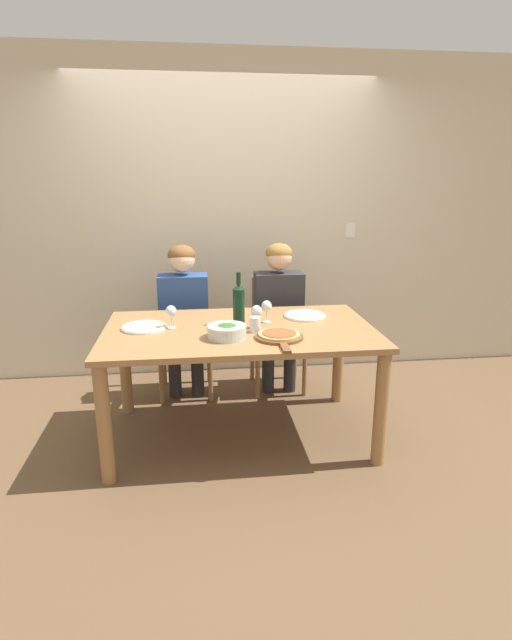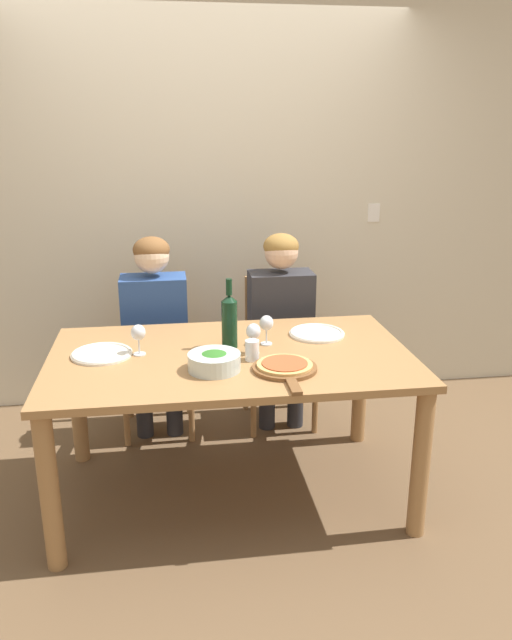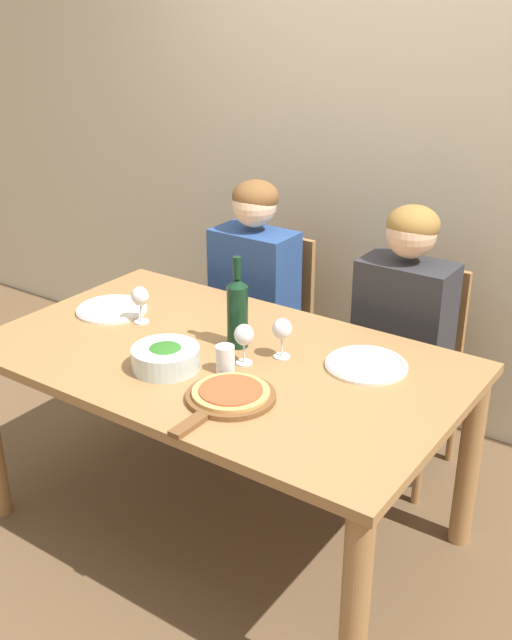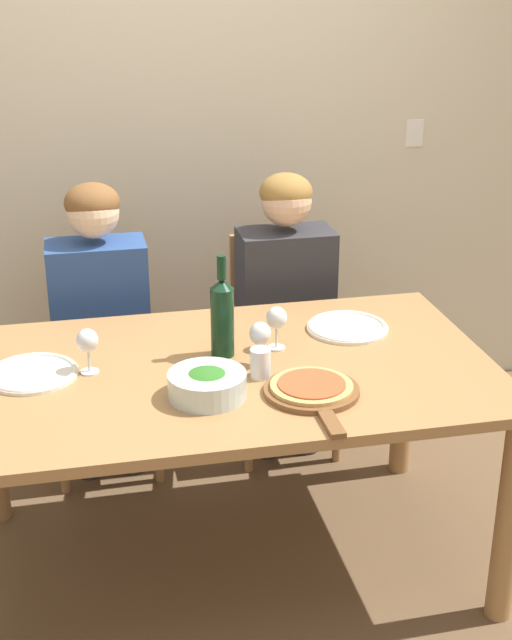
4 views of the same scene
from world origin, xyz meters
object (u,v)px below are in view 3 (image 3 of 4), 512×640
at_px(wine_bottle, 237,311).
at_px(dinner_plate_left, 112,309).
at_px(chair_right, 409,364).
at_px(wine_glass_right, 282,331).
at_px(person_man, 402,322).
at_px(broccoli_bowl, 166,358).
at_px(wine_glass_centre, 244,337).
at_px(water_tumbler, 225,359).
at_px(chair_left, 266,324).
at_px(wine_glass_left, 140,298).
at_px(person_woman, 252,284).
at_px(dinner_plate_right, 366,364).
at_px(pizza_on_board, 229,396).

height_order(wine_bottle, dinner_plate_left, wine_bottle).
relative_size(chair_right, wine_glass_right, 6.02).
height_order(person_man, broccoli_bowl, person_man).
xyz_separation_m(wine_glass_centre, water_tumbler, (-0.02, -0.09, -0.06)).
relative_size(chair_right, broccoli_bowl, 3.81).
bearing_deg(broccoli_bowl, chair_left, 105.02).
xyz_separation_m(wine_bottle, wine_glass_left, (-0.44, -0.05, -0.04)).
bearing_deg(chair_left, wine_bottle, -63.17).
bearing_deg(broccoli_bowl, chair_right, 65.31).
bearing_deg(person_man, person_woman, 180.00).
height_order(chair_right, person_man, person_man).
bearing_deg(water_tumbler, dinner_plate_right, 38.67).
bearing_deg(pizza_on_board, wine_glass_left, 155.61).
bearing_deg(chair_right, wine_bottle, -116.77).
bearing_deg(broccoli_bowl, dinner_plate_right, 35.43).
distance_m(chair_left, dinner_plate_right, 1.09).
relative_size(person_woman, wine_bottle, 3.48).
height_order(wine_bottle, water_tumbler, wine_bottle).
bearing_deg(water_tumbler, wine_bottle, 114.14).
height_order(wine_bottle, dinner_plate_right, wine_bottle).
relative_size(chair_right, wine_glass_left, 6.02).
height_order(dinner_plate_right, wine_glass_centre, wine_glass_centre).
height_order(chair_left, wine_glass_right, wine_glass_right).
height_order(chair_left, person_woman, person_woman).
height_order(broccoli_bowl, water_tumbler, water_tumbler).
height_order(wine_glass_centre, water_tumbler, wine_glass_centre).
relative_size(person_woman, water_tumbler, 12.52).
height_order(broccoli_bowl, dinner_plate_left, broccoli_bowl).
xyz_separation_m(dinner_plate_right, water_tumbler, (-0.39, -0.31, 0.04)).
bearing_deg(broccoli_bowl, wine_glass_left, 144.39).
distance_m(person_man, wine_glass_left, 1.07).
bearing_deg(pizza_on_board, water_tumbler, 130.47).
bearing_deg(water_tumbler, wine_glass_centre, 78.06).
xyz_separation_m(chair_left, chair_right, (0.75, 0.00, 0.00)).
bearing_deg(chair_right, dinner_plate_left, -142.02).
distance_m(broccoli_bowl, dinner_plate_right, 0.70).
distance_m(chair_left, broccoli_bowl, 1.12).
bearing_deg(wine_bottle, broccoli_bowl, -108.98).
relative_size(broccoli_bowl, wine_glass_right, 1.58).
bearing_deg(pizza_on_board, chair_left, 118.53).
bearing_deg(person_man, dinner_plate_left, -146.25).
relative_size(person_woman, pizza_on_board, 2.80).
height_order(broccoli_bowl, wine_glass_right, wine_glass_right).
relative_size(pizza_on_board, water_tumbler, 4.48).
relative_size(chair_left, wine_glass_centre, 6.02).
bearing_deg(wine_glass_centre, chair_left, 119.49).
xyz_separation_m(chair_right, person_woman, (-0.75, -0.11, 0.24)).
bearing_deg(wine_glass_left, broccoli_bowl, -35.61).
height_order(dinner_plate_left, pizza_on_board, pizza_on_board).
xyz_separation_m(pizza_on_board, wine_glass_left, (-0.65, 0.30, 0.09)).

